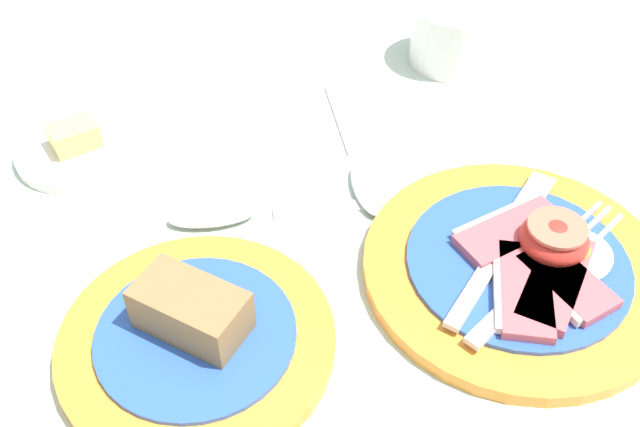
{
  "coord_description": "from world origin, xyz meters",
  "views": [
    {
      "loc": [
        -0.19,
        -0.3,
        0.43
      ],
      "look_at": [
        -0.03,
        0.1,
        0.02
      ],
      "focal_mm": 42.0,
      "sensor_mm": 36.0,
      "label": 1
    }
  ],
  "objects_px": {
    "bread_plate": "(196,335)",
    "butter_dish": "(77,147)",
    "teaspoon_by_saucer": "(245,213)",
    "teaspoon_stray": "(361,168)",
    "breakfast_plate": "(524,265)",
    "sugar_cup": "(454,32)"
  },
  "relations": [
    {
      "from": "sugar_cup",
      "to": "teaspoon_stray",
      "type": "relative_size",
      "value": 0.45
    },
    {
      "from": "butter_dish",
      "to": "teaspoon_by_saucer",
      "type": "relative_size",
      "value": 0.57
    },
    {
      "from": "breakfast_plate",
      "to": "teaspoon_stray",
      "type": "distance_m",
      "value": 0.17
    },
    {
      "from": "breakfast_plate",
      "to": "teaspoon_stray",
      "type": "height_order",
      "value": "breakfast_plate"
    },
    {
      "from": "breakfast_plate",
      "to": "teaspoon_by_saucer",
      "type": "distance_m",
      "value": 0.22
    },
    {
      "from": "teaspoon_stray",
      "to": "butter_dish",
      "type": "bearing_deg",
      "value": -106.56
    },
    {
      "from": "sugar_cup",
      "to": "butter_dish",
      "type": "distance_m",
      "value": 0.39
    },
    {
      "from": "sugar_cup",
      "to": "butter_dish",
      "type": "xyz_separation_m",
      "value": [
        -0.39,
        -0.01,
        -0.03
      ]
    },
    {
      "from": "teaspoon_by_saucer",
      "to": "teaspoon_stray",
      "type": "bearing_deg",
      "value": -157.81
    },
    {
      "from": "breakfast_plate",
      "to": "sugar_cup",
      "type": "height_order",
      "value": "sugar_cup"
    },
    {
      "from": "breakfast_plate",
      "to": "teaspoon_stray",
      "type": "bearing_deg",
      "value": 112.94
    },
    {
      "from": "bread_plate",
      "to": "teaspoon_by_saucer",
      "type": "bearing_deg",
      "value": 57.66
    },
    {
      "from": "butter_dish",
      "to": "teaspoon_stray",
      "type": "height_order",
      "value": "butter_dish"
    },
    {
      "from": "bread_plate",
      "to": "butter_dish",
      "type": "xyz_separation_m",
      "value": [
        -0.04,
        0.24,
        -0.0
      ]
    },
    {
      "from": "teaspoon_by_saucer",
      "to": "teaspoon_stray",
      "type": "relative_size",
      "value": 0.99
    },
    {
      "from": "breakfast_plate",
      "to": "sugar_cup",
      "type": "xyz_separation_m",
      "value": [
        0.09,
        0.28,
        0.02
      ]
    },
    {
      "from": "teaspoon_by_saucer",
      "to": "sugar_cup",
      "type": "bearing_deg",
      "value": -138.23
    },
    {
      "from": "butter_dish",
      "to": "teaspoon_stray",
      "type": "distance_m",
      "value": 0.25
    },
    {
      "from": "bread_plate",
      "to": "teaspoon_stray",
      "type": "height_order",
      "value": "bread_plate"
    },
    {
      "from": "breakfast_plate",
      "to": "teaspoon_by_saucer",
      "type": "relative_size",
      "value": 1.21
    },
    {
      "from": "butter_dish",
      "to": "bread_plate",
      "type": "bearing_deg",
      "value": -79.62
    },
    {
      "from": "breakfast_plate",
      "to": "bread_plate",
      "type": "xyz_separation_m",
      "value": [
        -0.25,
        0.03,
        0.0
      ]
    }
  ]
}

